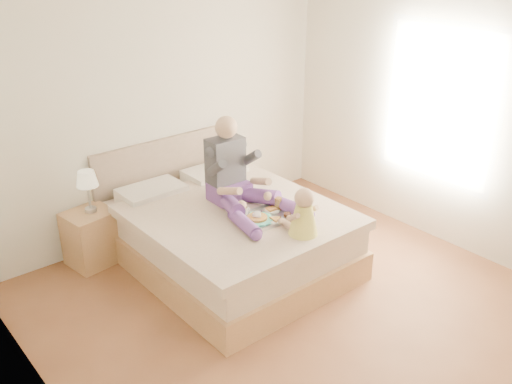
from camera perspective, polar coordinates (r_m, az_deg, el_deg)
room at (r=4.30m, az=6.03°, el=5.08°), size 4.02×4.22×2.71m
bed at (r=5.48m, az=-3.14°, el=-3.99°), size 1.70×2.18×1.00m
nightstand at (r=5.70m, az=-16.13°, el=-4.40°), size 0.49×0.45×0.54m
lamp at (r=5.47m, az=-16.54°, el=1.06°), size 0.20×0.20×0.41m
adult at (r=5.25m, az=-1.92°, el=1.26°), size 0.71×1.01×0.84m
tray at (r=5.07m, az=0.96°, el=-2.33°), size 0.48×0.38×0.13m
baby at (r=4.77m, az=4.70°, el=-2.34°), size 0.28×0.37×0.42m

